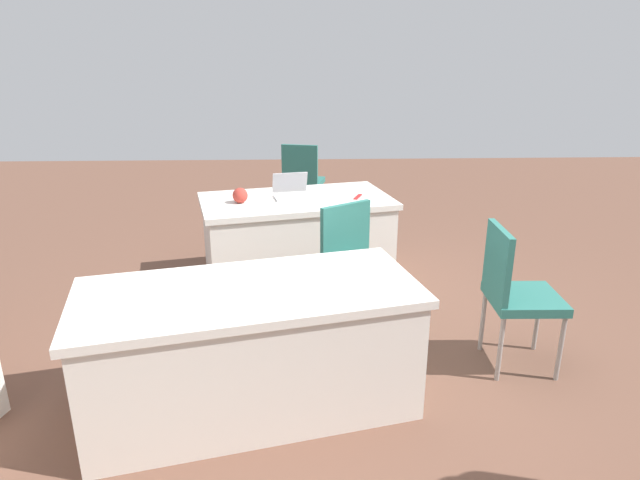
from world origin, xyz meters
TOP-DOWN VIEW (x-y plane):
  - ground_plane at (0.00, 0.00)m, footprint 14.40×14.40m
  - table_foreground at (0.26, -1.58)m, footprint 1.82×1.25m
  - table_mid_left at (0.51, 0.34)m, footprint 2.04×1.27m
  - chair_near_front at (-0.17, -0.51)m, footprint 0.61×0.61m
  - chair_tucked_left at (-1.14, -0.04)m, footprint 0.45×0.45m
  - chair_tucked_right at (0.20, -3.24)m, footprint 0.53×0.53m
  - laptop_silver at (0.30, -1.62)m, footprint 0.37×0.35m
  - yarn_ball at (0.73, -1.44)m, footprint 0.13×0.13m
  - scissors_red at (-0.29, -1.59)m, footprint 0.10×0.18m

SIDE VIEW (x-z plane):
  - ground_plane at x=0.00m, z-range 0.00..0.00m
  - table_foreground at x=0.26m, z-range 0.00..0.75m
  - table_mid_left at x=0.51m, z-range 0.00..0.75m
  - chair_tucked_left at x=-1.14m, z-range 0.07..1.03m
  - chair_tucked_right at x=0.20m, z-range 0.07..1.03m
  - chair_near_front at x=-0.17m, z-range 0.07..1.04m
  - scissors_red at x=-0.29m, z-range 0.75..0.76m
  - laptop_silver at x=0.30m, z-range 0.69..0.89m
  - yarn_ball at x=0.73m, z-range 0.75..0.88m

